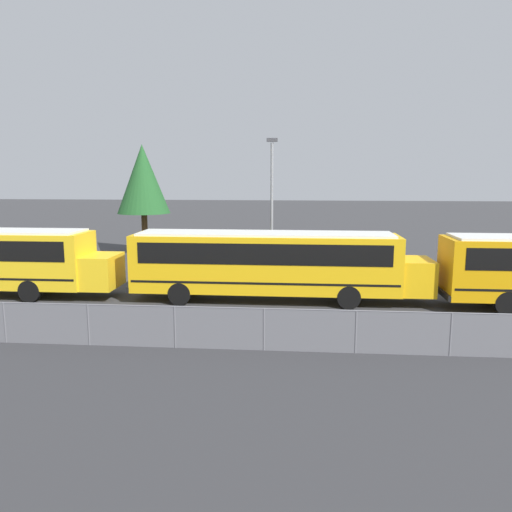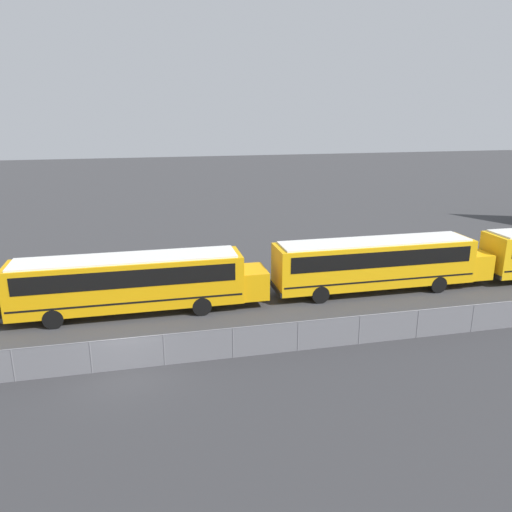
% 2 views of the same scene
% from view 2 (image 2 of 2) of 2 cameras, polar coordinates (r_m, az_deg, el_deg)
% --- Properties ---
extents(ground_plane, '(200.00, 200.00, 0.00)m').
position_cam_2_polar(ground_plane, '(22.81, -14.29, -12.41)').
color(ground_plane, '#38383A').
extents(road_strip, '(146.90, 12.00, 0.01)m').
position_cam_2_polar(road_strip, '(17.76, -14.58, -21.66)').
color(road_strip, '#333335').
rests_on(road_strip, ground_plane).
extents(fence, '(112.97, 0.07, 1.48)m').
position_cam_2_polar(fence, '(22.45, -14.43, -10.71)').
color(fence, '#9EA0A5').
rests_on(fence, ground_plane).
extents(school_bus_3, '(13.88, 2.53, 3.24)m').
position_cam_2_polar(school_bus_3, '(27.80, -13.77, -2.66)').
color(school_bus_3, orange).
rests_on(school_bus_3, ground_plane).
extents(school_bus_4, '(13.88, 2.53, 3.24)m').
position_cam_2_polar(school_bus_4, '(31.24, 13.84, -0.54)').
color(school_bus_4, '#EDA80F').
rests_on(school_bus_4, ground_plane).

